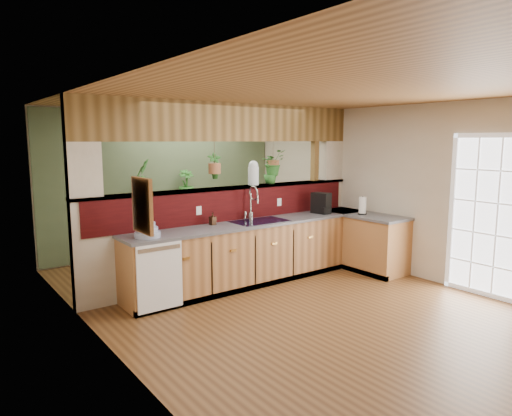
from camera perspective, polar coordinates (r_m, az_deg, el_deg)
ground at (r=6.00m, az=4.24°, el=-11.72°), size 4.60×7.00×0.01m
ceiling at (r=5.65m, az=4.54°, el=13.85°), size 4.60×7.00×0.01m
wall_back at (r=8.61m, az=-11.11°, el=3.20°), size 4.60×0.02×2.60m
wall_left at (r=4.53m, az=-18.13°, el=-1.71°), size 0.02×7.00×2.60m
wall_right at (r=7.39m, az=17.97°, el=2.09°), size 0.02×7.00×2.60m
pass_through_partition at (r=6.78m, az=-2.94°, el=1.03°), size 4.60×0.21×2.60m
pass_through_ledge at (r=6.74m, az=-3.17°, el=2.52°), size 4.60×0.21×0.04m
header_beam at (r=6.71m, az=-3.24°, el=10.66°), size 4.60×0.15×0.55m
sage_backwall at (r=8.60m, az=-11.05°, el=3.19°), size 4.55×0.02×2.55m
countertop at (r=7.02m, az=4.80°, el=-4.89°), size 4.14×1.52×0.90m
dishwasher at (r=5.62m, az=-11.92°, el=-8.38°), size 0.58×0.03×0.82m
navy_sink at (r=6.66m, az=0.45°, el=-2.31°), size 0.82×0.50×0.18m
french_door at (r=6.73m, az=26.76°, el=-1.14°), size 0.06×1.02×2.16m
framed_print at (r=3.76m, az=-13.99°, el=0.30°), size 0.04×0.35×0.45m
faucet at (r=6.71m, az=-0.49°, el=0.82°), size 0.22×0.22×0.51m
dish_stack at (r=5.68m, az=-13.42°, el=-2.75°), size 0.31×0.31×0.28m
soap_dispenser at (r=6.37m, az=-5.45°, el=-1.35°), size 0.08×0.08×0.17m
coffee_maker at (r=7.40m, az=8.20°, el=0.51°), size 0.18×0.30×0.33m
paper_towel at (r=7.43m, az=13.17°, el=0.25°), size 0.14×0.14×0.30m
glass_jar at (r=6.96m, az=-0.33°, el=4.42°), size 0.17×0.17×0.37m
ledge_plant_left at (r=6.07m, az=-14.15°, el=3.90°), size 0.30×0.27×0.44m
ledge_plant_right at (r=7.16m, az=1.79°, el=4.47°), size 0.24×0.24×0.36m
hanging_plant_a at (r=6.56m, az=-5.22°, el=6.31°), size 0.23×0.20×0.49m
hanging_plant_b at (r=7.18m, az=2.15°, el=7.07°), size 0.39×0.35×0.53m
shelving_console at (r=8.44m, az=-11.11°, el=-2.39°), size 1.56×0.98×1.02m
shelf_plant_a at (r=8.17m, az=-13.78°, el=2.37°), size 0.25×0.18×0.45m
shelf_plant_b at (r=8.52m, az=-8.72°, el=3.00°), size 0.30×0.30×0.52m
floor_plant at (r=8.63m, az=0.20°, el=-2.70°), size 0.89×0.84×0.79m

